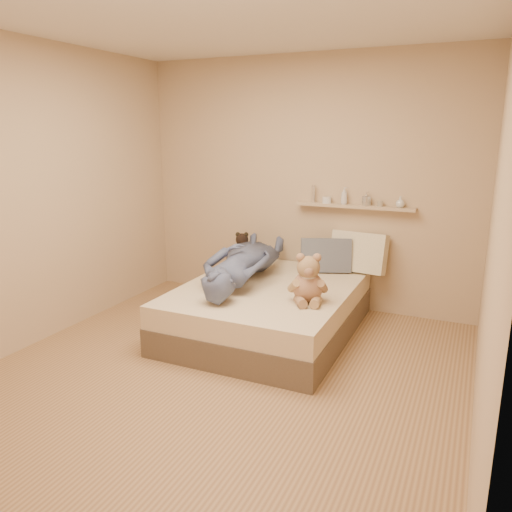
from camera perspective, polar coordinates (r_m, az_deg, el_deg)
The scene contains 10 objects.
room at distance 3.59m, azimuth -4.31°, elevation 5.42°, with size 3.80×3.80×3.80m.
bed at distance 4.68m, azimuth 1.43°, elevation -6.08°, with size 1.50×1.90×0.45m.
game_console at distance 4.19m, azimuth -3.48°, elevation -3.36°, with size 0.15×0.07×0.05m.
teddy_bear at distance 4.15m, azimuth 5.97°, elevation -2.99°, with size 0.34×0.35×0.43m.
dark_plush at distance 5.48m, azimuth -1.60°, elevation 0.90°, with size 0.21×0.21×0.32m.
pillow_cream at distance 5.13m, azimuth 11.65°, elevation 0.43°, with size 0.55×0.16×0.40m, color beige.
pillow_grey at distance 5.08m, azimuth 7.98°, elevation 0.10°, with size 0.50×0.14×0.34m, color slate.
person at distance 4.71m, azimuth -1.58°, elevation -0.63°, with size 0.58×1.59×0.38m, color #4C5677.
wall_shelf at distance 5.14m, azimuth 11.18°, elevation 5.59°, with size 1.20×0.12×0.03m, color tan.
shelf_bottles at distance 5.12m, azimuth 11.61°, elevation 6.41°, with size 0.96×0.11×0.18m.
Camera 1 is at (1.71, -3.11, 1.85)m, focal length 35.00 mm.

